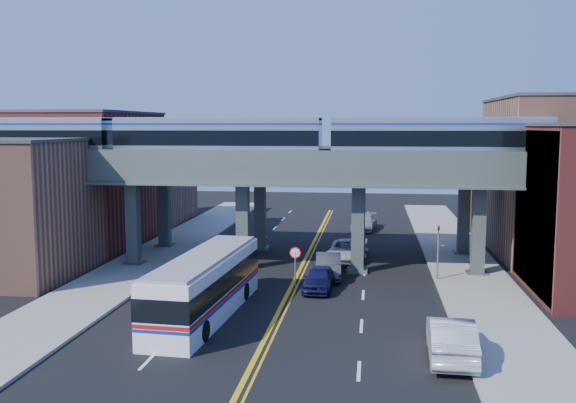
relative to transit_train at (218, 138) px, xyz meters
name	(u,v)px	position (x,y,z in m)	size (l,w,h in m)	color
ground	(284,301)	(5.68, -8.00, -9.14)	(120.00, 120.00, 0.00)	black
sidewalk_west	(150,259)	(-5.82, 2.00, -9.06)	(5.00, 70.00, 0.16)	gray
sidewalk_east	(465,268)	(17.18, 2.00, -9.06)	(5.00, 70.00, 0.16)	gray
building_west_a	(17,209)	(-12.82, -4.00, -4.64)	(8.00, 10.00, 9.00)	#92614B
building_west_b	(93,179)	(-12.82, 8.00, -3.64)	(8.00, 14.00, 11.00)	maroon
building_west_c	(147,183)	(-12.82, 21.00, -5.14)	(8.00, 10.00, 8.00)	#92614B
building_east_b	(550,178)	(24.18, 8.00, -3.14)	(8.00, 14.00, 12.00)	#92614B
building_east_c	(513,183)	(24.18, 21.00, -4.64)	(8.00, 10.00, 9.00)	maroon
mural_panel	(534,214)	(20.23, -4.00, -4.39)	(0.10, 9.50, 9.50)	teal
elevated_viaduct_near	(300,178)	(5.68, 0.00, -2.67)	(52.00, 3.60, 7.40)	#45504D
elevated_viaduct_far	(310,171)	(5.68, 7.00, -2.67)	(52.00, 3.60, 7.40)	#45504D
transit_train	(218,138)	(0.00, 0.00, 0.00)	(44.06, 2.76, 3.21)	black
stop_sign	(295,261)	(5.98, -5.00, -7.38)	(0.76, 0.09, 2.63)	slate
traffic_signal	(438,246)	(14.88, -2.00, -6.84)	(0.15, 0.18, 4.10)	slate
transit_bus	(205,286)	(1.94, -11.33, -7.52)	(3.51, 12.37, 3.15)	white
car_lane_a	(319,279)	(7.48, -5.23, -8.41)	(1.73, 4.30, 1.46)	#11123F
car_lane_b	(328,266)	(7.80, -1.82, -8.37)	(1.64, 4.70, 1.55)	#343437
car_lane_c	(346,250)	(8.73, 3.85, -8.39)	(2.49, 5.40, 1.50)	silver
car_lane_d	(364,223)	(9.91, 17.97, -8.41)	(2.05, 5.03, 1.46)	#A6A6AA
car_parked_curb	(451,338)	(14.09, -16.00, -8.24)	(1.91, 5.49, 1.81)	silver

